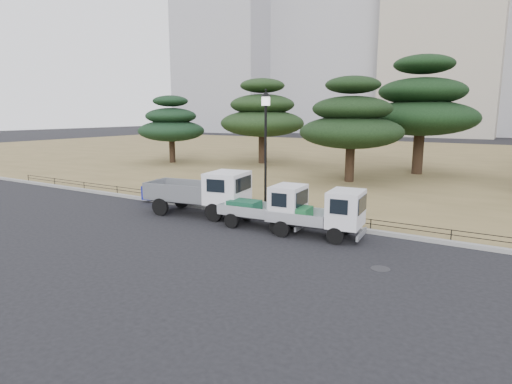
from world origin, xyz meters
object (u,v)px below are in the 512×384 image
Objects in this scene: truck_kei_front at (269,206)px; tarp_pile at (160,191)px; truck_large at (203,190)px; street_lamp at (266,132)px; truck_kei_rear at (323,213)px.

tarp_pile is at bearing 163.38° from truck_kei_front.
street_lamp reaches higher than truck_large.
street_lamp is (2.64, 1.32, 2.74)m from truck_large.
truck_kei_front is 8.07m from tarp_pile.
street_lamp is at bearing 148.15° from truck_kei_rear.
truck_kei_rear is at bearing -12.72° from truck_large.
truck_kei_rear is (6.25, -0.47, -0.23)m from truck_large.
truck_kei_front is 1.91× the size of tarp_pile.
truck_kei_rear is at bearing -5.16° from truck_kei_front.
truck_kei_rear is (2.43, -0.04, 0.01)m from truck_kei_front.
street_lamp is 2.91× the size of tarp_pile.
truck_large reaches higher than truck_kei_rear.
truck_kei_front is (3.83, -0.43, -0.24)m from truck_large.
tarp_pile is (-4.05, 1.30, -0.60)m from truck_large.
truck_large is 4.29m from tarp_pile.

